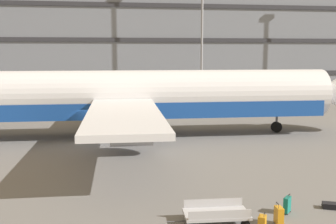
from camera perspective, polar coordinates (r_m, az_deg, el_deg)
The scene contains 9 objects.
ground_plane at distance 31.26m, azimuth -10.35°, elevation -4.33°, with size 600.00×600.00×0.00m, color slate.
terminal_structure at distance 78.85m, azimuth -9.46°, elevation 9.90°, with size 174.44×14.55×17.87m.
airliner at distance 33.02m, azimuth -5.41°, elevation 2.10°, with size 38.50×30.93×11.34m.
light_mast_center_left at distance 67.70m, azimuth 4.87°, elevation 15.30°, with size 1.80×0.50×26.31m.
suitcase_upright at distance 19.70m, azimuth 21.96°, elevation -12.17°, with size 0.79×0.64×0.25m.
suitcase_silver at distance 17.26m, azimuth 15.39°, elevation -13.88°, with size 0.28×0.48×0.91m.
suitcase_red at distance 18.47m, azimuth 16.48°, elevation -12.43°, with size 0.47×0.49×0.85m.
suitcase_orange at distance 16.33m, azimuth 13.14°, elevation -15.16°, with size 0.44×0.47×0.85m.
baggage_cart at distance 16.82m, azimuth 6.82°, elevation -14.10°, with size 3.33×1.42×0.82m.
Camera 1 is at (1.09, -30.48, 6.88)m, focal length 43.15 mm.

